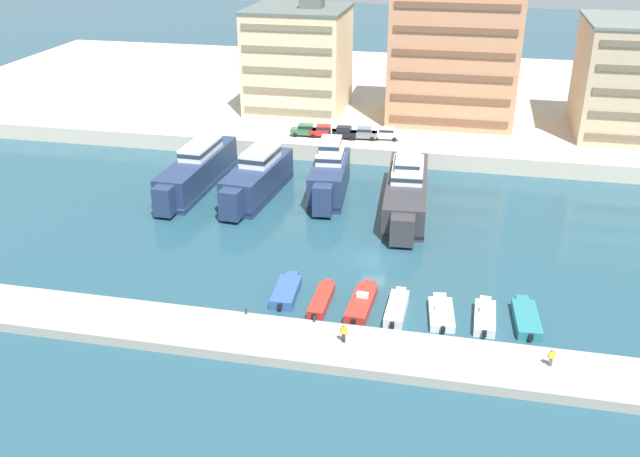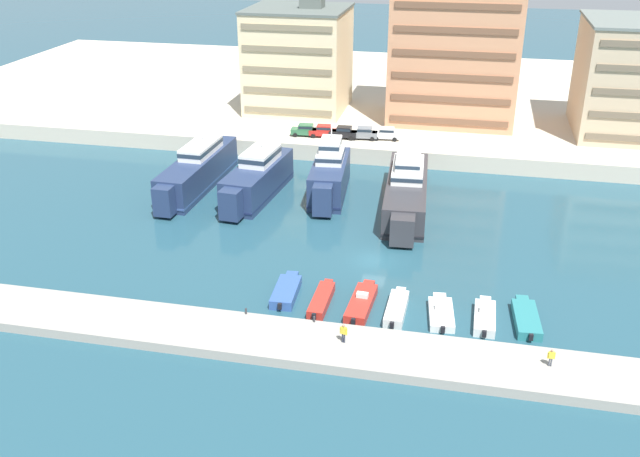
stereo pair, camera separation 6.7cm
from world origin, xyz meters
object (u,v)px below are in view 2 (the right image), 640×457
(yacht_navy_far_left, at_px, (197,170))
(pedestrian_mid_deck, at_px, (551,356))
(yacht_navy_left, at_px, (257,178))
(motorboat_blue_far_left, at_px, (286,291))
(motorboat_red_left, at_px, (322,300))
(car_red_left, at_px, (323,131))
(car_white_center, at_px, (386,133))
(car_green_far_left, at_px, (305,130))
(motorboat_white_center_left, at_px, (397,309))
(motorboat_white_center_right, at_px, (485,317))
(yacht_navy_mid_left, at_px, (329,175))
(car_grey_center_left, at_px, (364,133))
(car_black_mid_left, at_px, (344,132))
(motorboat_red_mid_left, at_px, (362,303))
(pedestrian_near_edge, at_px, (344,332))
(motorboat_white_center, at_px, (441,313))
(motorboat_teal_mid_right, at_px, (526,318))
(yacht_charcoal_center_left, at_px, (407,190))

(yacht_navy_far_left, height_order, pedestrian_mid_deck, yacht_navy_far_left)
(yacht_navy_left, xyz_separation_m, motorboat_blue_far_left, (10.04, -23.73, -1.96))
(motorboat_red_left, height_order, car_red_left, car_red_left)
(car_white_center, bearing_deg, car_green_far_left, -176.28)
(motorboat_white_center_left, height_order, motorboat_white_center_right, motorboat_white_center_right)
(yacht_navy_far_left, height_order, yacht_navy_mid_left, yacht_navy_mid_left)
(car_grey_center_left, xyz_separation_m, car_white_center, (3.27, 0.48, 0.00))
(yacht_navy_mid_left, height_order, pedestrian_mid_deck, yacht_navy_mid_left)
(car_red_left, xyz_separation_m, car_black_mid_left, (3.08, -0.08, 0.00))
(motorboat_red_mid_left, bearing_deg, motorboat_white_center_left, -7.33)
(car_red_left, bearing_deg, car_white_center, 4.21)
(motorboat_blue_far_left, xyz_separation_m, pedestrian_mid_deck, (23.92, -7.86, 1.36))
(car_black_mid_left, distance_m, pedestrian_mid_deck, 56.94)
(motorboat_white_center_right, bearing_deg, pedestrian_near_edge, -147.88)
(motorboat_red_mid_left, relative_size, car_white_center, 1.81)
(car_grey_center_left, bearing_deg, motorboat_red_mid_left, -81.20)
(yacht_navy_mid_left, xyz_separation_m, motorboat_white_center, (15.97, -26.93, -2.30))
(yacht_navy_far_left, height_order, car_grey_center_left, yacht_navy_far_left)
(pedestrian_near_edge, bearing_deg, pedestrian_mid_deck, 0.63)
(motorboat_blue_far_left, xyz_separation_m, pedestrian_near_edge, (7.10, -8.05, 1.46))
(car_red_left, bearing_deg, motorboat_white_center_left, -69.71)
(yacht_navy_left, xyz_separation_m, motorboat_white_center_left, (20.86, -24.79, -1.91))
(motorboat_teal_mid_right, relative_size, car_grey_center_left, 1.67)
(motorboat_blue_far_left, distance_m, car_white_center, 43.70)
(yacht_navy_left, distance_m, motorboat_white_center_right, 37.86)
(yacht_navy_mid_left, relative_size, motorboat_white_center_right, 2.50)
(motorboat_teal_mid_right, xyz_separation_m, car_black_mid_left, (-24.77, 42.80, 2.93))
(motorboat_blue_far_left, height_order, car_red_left, car_red_left)
(yacht_navy_left, bearing_deg, motorboat_red_mid_left, -54.28)
(yacht_navy_left, height_order, car_grey_center_left, yacht_navy_left)
(car_green_far_left, bearing_deg, pedestrian_near_edge, -73.26)
(yacht_navy_left, bearing_deg, motorboat_white_center_left, -49.92)
(car_grey_center_left, bearing_deg, car_green_far_left, -178.03)
(motorboat_red_left, relative_size, pedestrian_mid_deck, 4.36)
(motorboat_white_center_left, bearing_deg, motorboat_teal_mid_right, 4.48)
(yacht_charcoal_center_left, bearing_deg, car_grey_center_left, 113.82)
(motorboat_white_center_right, bearing_deg, yacht_navy_left, 139.75)
(car_green_far_left, distance_m, car_grey_center_left, 8.88)
(yacht_navy_mid_left, height_order, motorboat_white_center_left, yacht_navy_mid_left)
(motorboat_blue_far_left, bearing_deg, yacht_navy_mid_left, 92.36)
(yacht_charcoal_center_left, distance_m, car_black_mid_left, 21.80)
(yacht_navy_far_left, distance_m, pedestrian_mid_deck, 53.88)
(yacht_navy_mid_left, xyz_separation_m, car_green_far_left, (-7.06, 16.42, 0.70))
(motorboat_red_left, xyz_separation_m, motorboat_white_center, (11.21, 0.14, -0.09))
(yacht_charcoal_center_left, xyz_separation_m, car_green_far_left, (-17.20, 18.56, 1.02))
(motorboat_red_left, height_order, motorboat_white_center_right, motorboat_white_center_right)
(yacht_charcoal_center_left, relative_size, car_green_far_left, 5.54)
(motorboat_white_center_right, bearing_deg, motorboat_white_center_left, -177.42)
(car_black_mid_left, bearing_deg, car_grey_center_left, 5.29)
(motorboat_blue_far_left, height_order, motorboat_white_center, motorboat_white_center)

